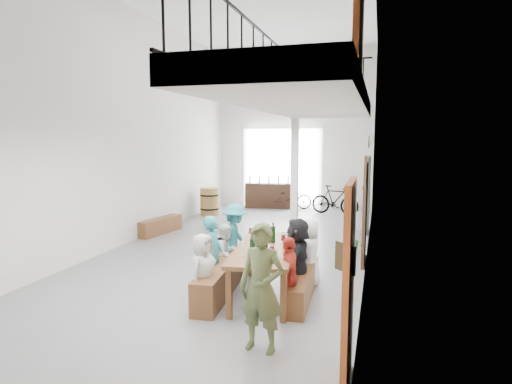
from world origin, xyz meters
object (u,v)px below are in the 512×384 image
(serving_counter, at_px, (269,196))
(host_standing, at_px, (261,288))
(tasting_table, at_px, (265,252))
(bicycle_near, at_px, (290,198))
(oak_barrel, at_px, (209,202))
(side_bench, at_px, (160,226))
(bench_inner, at_px, (222,277))

(serving_counter, distance_m, host_standing, 10.30)
(tasting_table, height_order, serving_counter, serving_counter)
(bicycle_near, bearing_deg, oak_barrel, 119.79)
(oak_barrel, bearing_deg, serving_counter, 53.55)
(tasting_table, bearing_deg, side_bench, 129.57)
(serving_counter, bearing_deg, tasting_table, -83.94)
(bench_inner, relative_size, side_bench, 1.50)
(tasting_table, distance_m, host_standing, 1.74)
(tasting_table, bearing_deg, serving_counter, 96.56)
(host_standing, relative_size, bicycle_near, 1.01)
(serving_counter, bearing_deg, oak_barrel, -134.38)
(bench_inner, distance_m, side_bench, 4.70)
(bench_inner, relative_size, serving_counter, 1.32)
(oak_barrel, height_order, serving_counter, oak_barrel)
(tasting_table, height_order, oak_barrel, oak_barrel)
(side_bench, xyz_separation_m, host_standing, (4.18, -5.21, 0.56))
(tasting_table, height_order, bicycle_near, bicycle_near)
(bench_inner, height_order, host_standing, host_standing)
(tasting_table, relative_size, oak_barrel, 2.56)
(side_bench, distance_m, host_standing, 6.70)
(bench_inner, height_order, bicycle_near, bicycle_near)
(bicycle_near, bearing_deg, bench_inner, 173.00)
(tasting_table, height_order, side_bench, tasting_table)
(bench_inner, distance_m, oak_barrel, 6.97)
(bench_inner, bearing_deg, host_standing, -60.91)
(oak_barrel, height_order, host_standing, host_standing)
(oak_barrel, relative_size, serving_counter, 0.53)
(tasting_table, height_order, host_standing, host_standing)
(bench_inner, xyz_separation_m, side_bench, (-3.06, 3.56, -0.05))
(host_standing, xyz_separation_m, bicycle_near, (-1.71, 9.95, -0.36))
(tasting_table, bearing_deg, host_standing, -83.89)
(tasting_table, bearing_deg, bicycle_near, 91.54)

